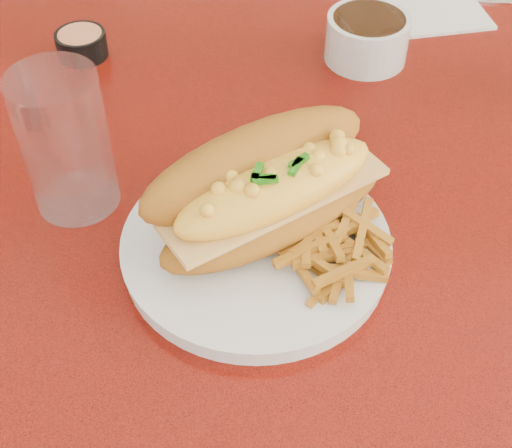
# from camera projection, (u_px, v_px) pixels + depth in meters

# --- Properties ---
(diner_table) EXTENTS (1.23, 0.83, 0.77)m
(diner_table) POSITION_uv_depth(u_px,v_px,m) (376.00, 285.00, 0.85)
(diner_table) COLOR red
(diner_table) RESTS_ON ground
(booth_bench_far) EXTENTS (1.20, 0.51, 0.90)m
(booth_bench_far) POSITION_uv_depth(u_px,v_px,m) (353.00, 98.00, 1.64)
(booth_bench_far) COLOR #920E09
(booth_bench_far) RESTS_ON ground
(dinner_plate) EXTENTS (0.30, 0.30, 0.02)m
(dinner_plate) POSITION_uv_depth(u_px,v_px,m) (256.00, 246.00, 0.66)
(dinner_plate) COLOR silver
(dinner_plate) RESTS_ON diner_table
(mac_hoagie) EXTENTS (0.26, 0.24, 0.11)m
(mac_hoagie) POSITION_uv_depth(u_px,v_px,m) (268.00, 187.00, 0.64)
(mac_hoagie) COLOR #A8651B
(mac_hoagie) RESTS_ON dinner_plate
(fries_pile) EXTENTS (0.11, 0.11, 0.03)m
(fries_pile) POSITION_uv_depth(u_px,v_px,m) (323.00, 243.00, 0.64)
(fries_pile) COLOR orange
(fries_pile) RESTS_ON dinner_plate
(fork) EXTENTS (0.05, 0.13, 0.00)m
(fork) POSITION_uv_depth(u_px,v_px,m) (319.00, 226.00, 0.67)
(fork) COLOR silver
(fork) RESTS_ON dinner_plate
(gravy_ramekin) EXTENTS (0.11, 0.11, 0.06)m
(gravy_ramekin) POSITION_uv_depth(u_px,v_px,m) (367.00, 37.00, 0.87)
(gravy_ramekin) COLOR silver
(gravy_ramekin) RESTS_ON diner_table
(sauce_cup_left) EXTENTS (0.08, 0.08, 0.03)m
(sauce_cup_left) POSITION_uv_depth(u_px,v_px,m) (81.00, 43.00, 0.89)
(sauce_cup_left) COLOR black
(sauce_cup_left) RESTS_ON diner_table
(water_tumbler) EXTENTS (0.10, 0.10, 0.15)m
(water_tumbler) POSITION_uv_depth(u_px,v_px,m) (66.00, 143.00, 0.67)
(water_tumbler) COLOR #C1E3F8
(water_tumbler) RESTS_ON diner_table
(paper_napkin) EXTENTS (0.17, 0.17, 0.00)m
(paper_napkin) POSITION_uv_depth(u_px,v_px,m) (429.00, 7.00, 0.98)
(paper_napkin) COLOR silver
(paper_napkin) RESTS_ON diner_table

